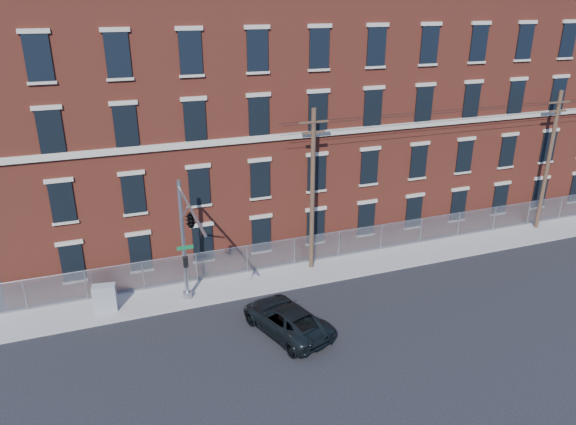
# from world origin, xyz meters

# --- Properties ---
(ground) EXTENTS (140.00, 140.00, 0.00)m
(ground) POSITION_xyz_m (0.00, 0.00, 0.00)
(ground) COLOR black
(ground) RESTS_ON ground
(sidewalk) EXTENTS (65.00, 3.00, 0.12)m
(sidewalk) POSITION_xyz_m (12.00, 5.00, 0.06)
(sidewalk) COLOR gray
(sidewalk) RESTS_ON ground
(mill_building) EXTENTS (55.30, 14.32, 16.30)m
(mill_building) POSITION_xyz_m (12.00, 13.93, 8.15)
(mill_building) COLOR maroon
(mill_building) RESTS_ON ground
(chain_link_fence) EXTENTS (59.06, 0.06, 1.85)m
(chain_link_fence) POSITION_xyz_m (12.00, 6.30, 1.06)
(chain_link_fence) COLOR #A5A8AD
(chain_link_fence) RESTS_ON ground
(traffic_signal_mast) EXTENTS (0.90, 6.75, 7.00)m
(traffic_signal_mast) POSITION_xyz_m (-6.00, 2.18, 5.39)
(traffic_signal_mast) COLOR #9EA0A5
(traffic_signal_mast) RESTS_ON ground
(utility_pole_near) EXTENTS (1.80, 0.28, 10.00)m
(utility_pole_near) POSITION_xyz_m (2.00, 5.60, 5.34)
(utility_pole_near) COLOR #4D3626
(utility_pole_near) RESTS_ON ground
(utility_pole_mid) EXTENTS (1.80, 0.28, 10.00)m
(utility_pole_mid) POSITION_xyz_m (20.00, 5.60, 5.34)
(utility_pole_mid) COLOR #4D3626
(utility_pole_mid) RESTS_ON ground
(overhead_wires) EXTENTS (40.00, 0.62, 0.62)m
(overhead_wires) POSITION_xyz_m (20.00, 5.60, 9.12)
(overhead_wires) COLOR black
(overhead_wires) RESTS_ON ground
(pickup_truck) EXTENTS (4.00, 5.85, 1.49)m
(pickup_truck) POSITION_xyz_m (-1.84, -0.32, 0.74)
(pickup_truck) COLOR black
(pickup_truck) RESTS_ON ground
(utility_cabinet) EXTENTS (1.28, 0.77, 1.50)m
(utility_cabinet) POSITION_xyz_m (-10.37, 4.79, 0.87)
(utility_cabinet) COLOR gray
(utility_cabinet) RESTS_ON sidewalk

